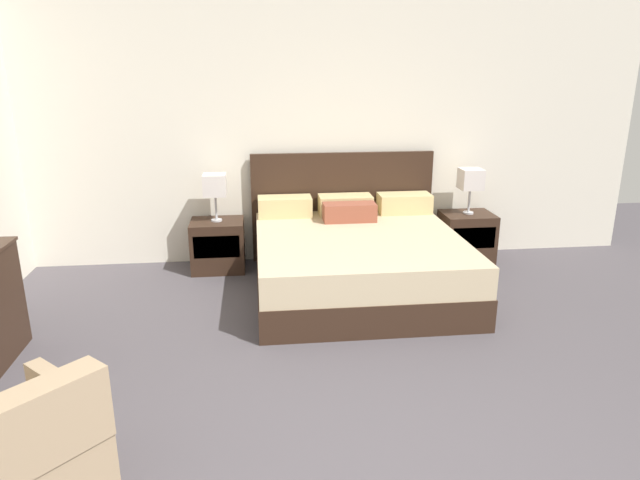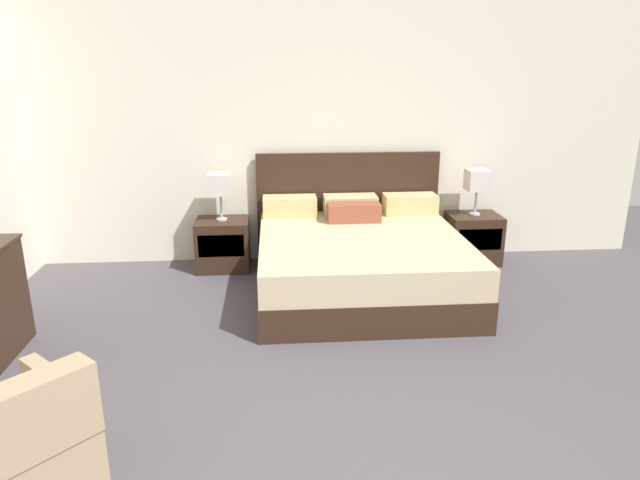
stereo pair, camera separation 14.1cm
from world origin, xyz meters
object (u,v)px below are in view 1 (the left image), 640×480
Objects in this scene: table_lamp_left at (215,186)px; armchair_by_window at (16,466)px; nightstand_left at (218,245)px; nightstand_right at (466,237)px; table_lamp_right at (471,180)px; bed at (357,258)px.

table_lamp_left is 0.50× the size of armchair_by_window.
nightstand_left is 1.00× the size of nightstand_right.
nightstand_right is 2.74m from table_lamp_left.
nightstand_right is 1.11× the size of table_lamp_left.
table_lamp_right is 0.50× the size of armchair_by_window.
table_lamp_left reaches higher than armchair_by_window.
bed reaches higher than table_lamp_left.
nightstand_right is at bearing 0.00° from nightstand_left.
armchair_by_window reaches higher than nightstand_left.
nightstand_left is (-1.33, 0.69, -0.05)m from bed.
nightstand_right is 1.11× the size of table_lamp_right.
table_lamp_left is at bearing 180.00° from table_lamp_right.
bed is 3.37m from armchair_by_window.
armchair_by_window is at bearing -127.92° from bed.
bed reaches higher than nightstand_right.
armchair_by_window is at bearing -102.43° from nightstand_left.
bed is 1.50m from nightstand_right.
bed is at bearing -152.52° from table_lamp_right.
table_lamp_left is (-1.33, 0.69, 0.58)m from bed.
nightstand_left is at bearing 77.57° from armchair_by_window.
bed is 4.14× the size of table_lamp_left.
armchair_by_window is (-3.40, -3.35, -0.60)m from table_lamp_right.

